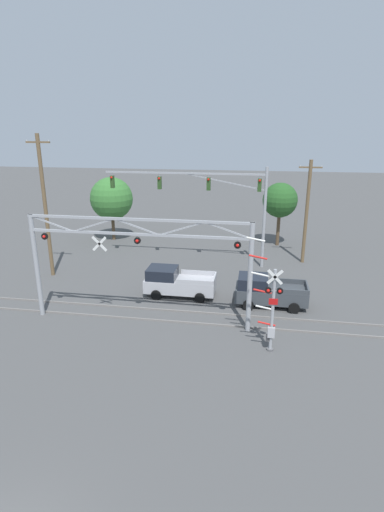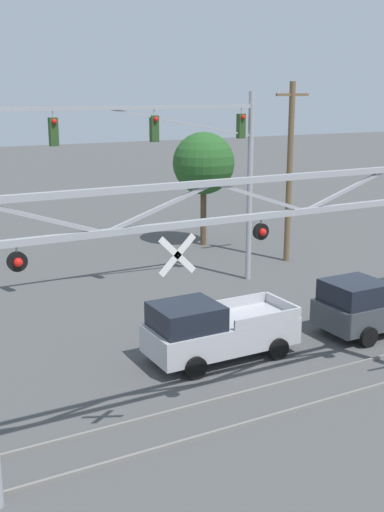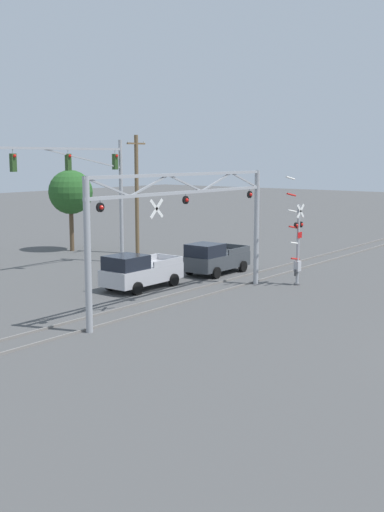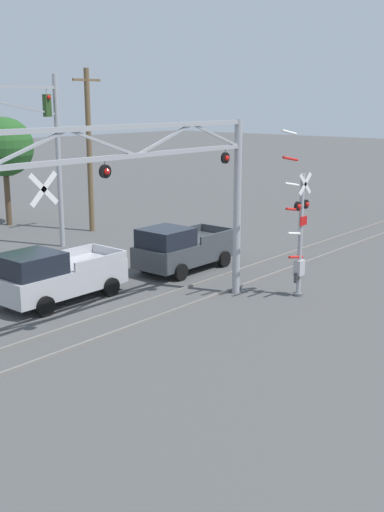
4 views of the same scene
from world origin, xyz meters
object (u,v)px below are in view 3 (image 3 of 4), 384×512
(traffic_signal_span, at_px, (80,177))
(crossing_signal_mast, at_px, (297,245))
(utility_pole_right, at_px, (137,193))
(pickup_truck_lead, at_px, (139,271))
(background_tree_far_left_verge, at_px, (71,192))
(crossing_gantry, at_px, (186,217))
(pickup_truck_following, at_px, (214,258))

(traffic_signal_span, bearing_deg, crossing_signal_mast, -73.25)
(traffic_signal_span, height_order, utility_pole_right, utility_pole_right)
(crossing_signal_mast, distance_m, traffic_signal_span, 13.95)
(pickup_truck_lead, xyz_separation_m, background_tree_far_left_verge, (7.22, 13.41, 3.42))
(crossing_gantry, distance_m, crossing_signal_mast, 7.83)
(background_tree_far_left_verge, bearing_deg, utility_pole_right, -68.60)
(traffic_signal_span, height_order, background_tree_far_left_verge, traffic_signal_span)
(pickup_truck_following, distance_m, background_tree_far_left_verge, 14.46)
(pickup_truck_following, bearing_deg, pickup_truck_lead, 174.43)
(crossing_gantry, relative_size, pickup_truck_following, 2.83)
(crossing_gantry, relative_size, background_tree_far_left_verge, 2.12)
(crossing_signal_mast, height_order, pickup_truck_lead, crossing_signal_mast)
(traffic_signal_span, distance_m, pickup_truck_following, 9.62)
(traffic_signal_span, bearing_deg, background_tree_far_left_verge, 52.49)
(crossing_gantry, distance_m, pickup_truck_following, 8.80)
(traffic_signal_span, bearing_deg, pickup_truck_lead, -107.47)
(traffic_signal_span, height_order, pickup_truck_following, traffic_signal_span)
(crossing_gantry, xyz_separation_m, crossing_signal_mast, (7.34, -1.92, -1.94))
(crossing_gantry, height_order, pickup_truck_lead, crossing_gantry)
(utility_pole_right, xyz_separation_m, background_tree_far_left_verge, (-1.91, 4.87, -0.03))
(crossing_gantry, relative_size, utility_pole_right, 1.50)
(pickup_truck_following, distance_m, utility_pole_right, 10.24)
(crossing_gantry, xyz_separation_m, background_tree_far_left_verge, (8.54, 17.63, 0.19))
(traffic_signal_span, distance_m, utility_pole_right, 7.34)
(pickup_truck_lead, xyz_separation_m, pickup_truck_following, (6.03, -0.59, -0.00))
(crossing_signal_mast, relative_size, background_tree_far_left_verge, 1.00)
(traffic_signal_span, relative_size, pickup_truck_lead, 2.76)
(utility_pole_right, bearing_deg, pickup_truck_lead, -136.93)
(utility_pole_right, relative_size, background_tree_far_left_verge, 1.41)
(crossing_signal_mast, bearing_deg, pickup_truck_lead, 134.46)
(crossing_signal_mast, bearing_deg, traffic_signal_span, 106.75)
(pickup_truck_lead, bearing_deg, pickup_truck_following, -5.57)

